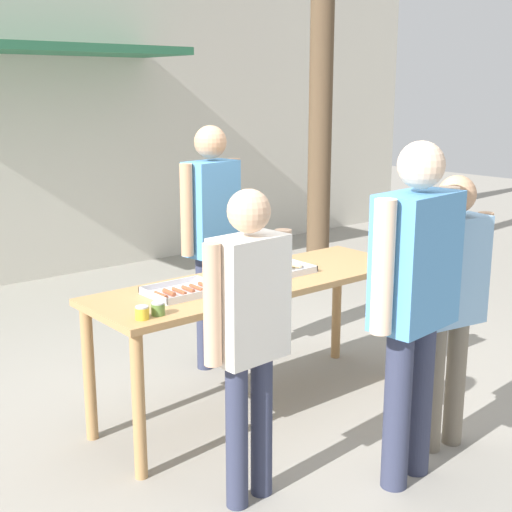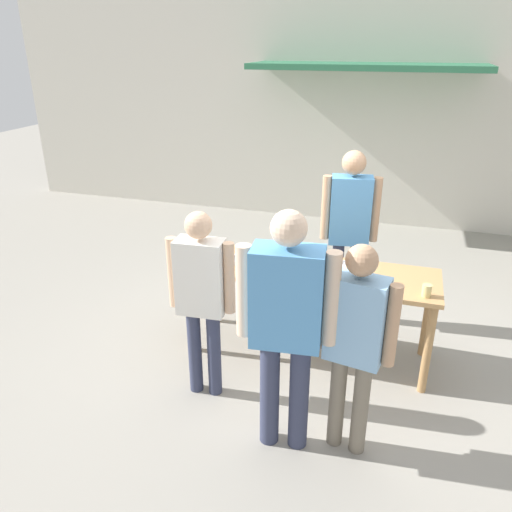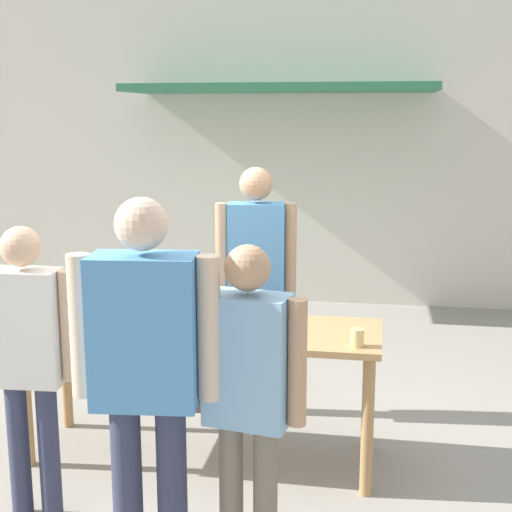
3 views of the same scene
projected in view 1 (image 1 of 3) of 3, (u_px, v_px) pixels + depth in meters
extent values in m
plane|color=gray|center=(256.00, 406.00, 4.68)|extent=(24.00, 24.00, 0.00)
cube|color=beige|center=(4.00, 65.00, 7.16)|extent=(12.00, 0.12, 4.50)
cube|color=#2D704C|center=(24.00, 48.00, 6.71)|extent=(3.20, 1.00, 0.08)
cube|color=tan|center=(256.00, 282.00, 4.48)|extent=(2.19, 0.70, 0.04)
cylinder|color=tan|center=(139.00, 406.00, 3.73)|extent=(0.07, 0.07, 0.83)
cylinder|color=tan|center=(395.00, 325.00, 5.01)|extent=(0.07, 0.07, 0.83)
cylinder|color=tan|center=(89.00, 374.00, 4.16)|extent=(0.07, 0.07, 0.83)
cylinder|color=tan|center=(337.00, 306.00, 5.43)|extent=(0.07, 0.07, 0.83)
cube|color=silver|center=(183.00, 293.00, 4.17)|extent=(0.42, 0.31, 0.01)
cube|color=silver|center=(198.00, 295.00, 4.05)|extent=(0.42, 0.01, 0.03)
cube|color=silver|center=(169.00, 284.00, 4.28)|extent=(0.42, 0.01, 0.03)
cube|color=silver|center=(153.00, 295.00, 4.04)|extent=(0.01, 0.31, 0.03)
cube|color=silver|center=(211.00, 283.00, 4.29)|extent=(0.01, 0.31, 0.03)
cylinder|color=#A34C2D|center=(161.00, 295.00, 4.06)|extent=(0.03, 0.12, 0.03)
cylinder|color=#A34C2D|center=(169.00, 293.00, 4.11)|extent=(0.03, 0.11, 0.03)
cylinder|color=#A34C2D|center=(179.00, 291.00, 4.15)|extent=(0.02, 0.13, 0.02)
cylinder|color=#A34C2D|center=(188.00, 289.00, 4.19)|extent=(0.02, 0.11, 0.02)
cylinder|color=#A34C2D|center=(196.00, 287.00, 4.22)|extent=(0.03, 0.13, 0.02)
cylinder|color=#A34C2D|center=(205.00, 286.00, 4.26)|extent=(0.03, 0.13, 0.02)
cube|color=silver|center=(279.00, 272.00, 4.63)|extent=(0.41, 0.31, 0.01)
cube|color=silver|center=(295.00, 273.00, 4.52)|extent=(0.41, 0.01, 0.03)
cube|color=silver|center=(264.00, 264.00, 4.74)|extent=(0.41, 0.01, 0.03)
cube|color=silver|center=(255.00, 274.00, 4.51)|extent=(0.01, 0.31, 0.03)
cube|color=silver|center=(301.00, 264.00, 4.75)|extent=(0.01, 0.31, 0.03)
ellipsoid|color=#D6B77F|center=(262.00, 271.00, 4.53)|extent=(0.06, 0.12, 0.05)
ellipsoid|color=#D6B77F|center=(270.00, 270.00, 4.58)|extent=(0.06, 0.12, 0.04)
ellipsoid|color=#D6B77F|center=(279.00, 269.00, 4.63)|extent=(0.05, 0.10, 0.04)
ellipsoid|color=#D6B77F|center=(287.00, 266.00, 4.68)|extent=(0.06, 0.11, 0.04)
ellipsoid|color=#D6B77F|center=(295.00, 265.00, 4.72)|extent=(0.07, 0.12, 0.04)
cylinder|color=gold|center=(142.00, 313.00, 3.70)|extent=(0.07, 0.07, 0.06)
cylinder|color=#B2B2B7|center=(142.00, 307.00, 3.70)|extent=(0.07, 0.07, 0.01)
cylinder|color=#567A38|center=(158.00, 309.00, 3.77)|extent=(0.07, 0.07, 0.06)
cylinder|color=#B2B2B7|center=(158.00, 303.00, 3.76)|extent=(0.07, 0.07, 0.01)
cylinder|color=#DBC67A|center=(385.00, 255.00, 4.89)|extent=(0.07, 0.07, 0.10)
cylinder|color=#333851|center=(204.00, 313.00, 5.22)|extent=(0.12, 0.12, 0.86)
cylinder|color=#333851|center=(221.00, 307.00, 5.35)|extent=(0.12, 0.12, 0.86)
cube|color=#5193D1|center=(211.00, 208.00, 5.11)|extent=(0.42, 0.27, 0.68)
sphere|color=tan|center=(210.00, 142.00, 5.00)|extent=(0.23, 0.23, 0.23)
cylinder|color=tan|center=(187.00, 210.00, 4.93)|extent=(0.09, 0.09, 0.64)
cylinder|color=tan|center=(234.00, 202.00, 5.28)|extent=(0.09, 0.09, 0.64)
cylinder|color=#333851|center=(262.00, 425.00, 3.60)|extent=(0.11, 0.11, 0.76)
cylinder|color=#333851|center=(237.00, 436.00, 3.49)|extent=(0.11, 0.11, 0.76)
cube|color=silver|center=(249.00, 298.00, 3.38)|extent=(0.38, 0.23, 0.60)
sphere|color=#DBAD89|center=(249.00, 211.00, 3.28)|extent=(0.21, 0.21, 0.21)
cylinder|color=#DBAD89|center=(283.00, 286.00, 3.53)|extent=(0.08, 0.08, 0.57)
cylinder|color=#DBAD89|center=(212.00, 305.00, 3.23)|extent=(0.08, 0.08, 0.57)
cylinder|color=#756B5B|center=(455.00, 382.00, 4.12)|extent=(0.11, 0.11, 0.76)
cylinder|color=#756B5B|center=(433.00, 388.00, 4.04)|extent=(0.11, 0.11, 0.76)
cube|color=#84B2DB|center=(452.00, 270.00, 3.92)|extent=(0.41, 0.27, 0.60)
sphere|color=tan|center=(457.00, 194.00, 3.82)|extent=(0.21, 0.21, 0.21)
cylinder|color=tan|center=(482.00, 262.00, 4.03)|extent=(0.08, 0.08, 0.57)
cylinder|color=tan|center=(420.00, 273.00, 3.81)|extent=(0.08, 0.08, 0.57)
cylinder|color=#333851|center=(419.00, 398.00, 3.79)|extent=(0.14, 0.14, 0.86)
cylinder|color=#333851|center=(397.00, 410.00, 3.65)|extent=(0.14, 0.14, 0.86)
cube|color=#5193D1|center=(416.00, 261.00, 3.54)|extent=(0.49, 0.30, 0.68)
sphere|color=beige|center=(421.00, 165.00, 3.43)|extent=(0.23, 0.23, 0.23)
cylinder|color=beige|center=(446.00, 248.00, 3.73)|extent=(0.10, 0.10, 0.65)
cylinder|color=beige|center=(383.00, 267.00, 3.34)|extent=(0.10, 0.10, 0.65)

